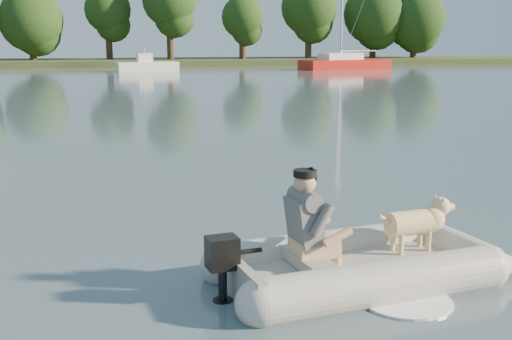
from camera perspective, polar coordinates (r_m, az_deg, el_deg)
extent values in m
plane|color=slate|center=(7.77, 1.66, -9.13)|extent=(160.00, 160.00, 0.00)
cube|color=#47512D|center=(69.12, -10.82, 9.36)|extent=(160.00, 12.00, 0.70)
cylinder|color=#332316|center=(68.88, -19.22, 9.94)|extent=(0.70, 0.70, 2.94)
sphere|color=#2A4B19|center=(68.89, -19.39, 12.44)|extent=(6.27, 6.27, 6.27)
cylinder|color=#332316|center=(69.02, -12.91, 10.59)|extent=(0.70, 0.70, 3.67)
sphere|color=#2A4B19|center=(69.07, -13.06, 13.72)|extent=(4.69, 4.69, 4.69)
cylinder|color=#332316|center=(67.43, -7.64, 11.02)|extent=(0.70, 0.70, 4.29)
sphere|color=#2A4B19|center=(67.54, -7.74, 14.76)|extent=(5.43, 5.43, 5.43)
cylinder|color=#332316|center=(68.74, -1.21, 10.68)|extent=(0.70, 0.70, 3.21)
sphere|color=#2A4B19|center=(68.76, -1.22, 13.43)|extent=(4.41, 4.41, 4.41)
cylinder|color=#332316|center=(71.11, 4.67, 10.97)|extent=(0.70, 0.70, 3.94)
sphere|color=#2A4B19|center=(71.18, 4.73, 14.23)|extent=(6.03, 6.03, 6.03)
cylinder|color=#332316|center=(73.89, 10.34, 10.68)|extent=(0.70, 0.70, 3.52)
sphere|color=#2A4B19|center=(73.93, 10.44, 13.48)|extent=(6.68, 6.68, 6.68)
cylinder|color=#332316|center=(75.63, 13.81, 10.44)|extent=(0.70, 0.70, 3.21)
sphere|color=#2A4B19|center=(75.65, 13.93, 12.94)|extent=(6.79, 6.79, 6.79)
cube|color=#A71A13|center=(59.54, 7.94, 9.19)|extent=(8.96, 4.78, 1.07)
cube|color=white|center=(59.20, 7.53, 9.96)|extent=(4.14, 2.87, 0.64)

